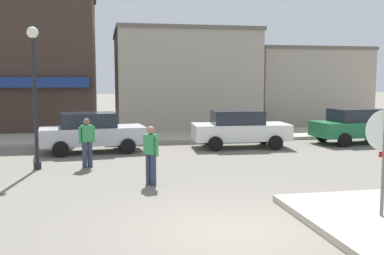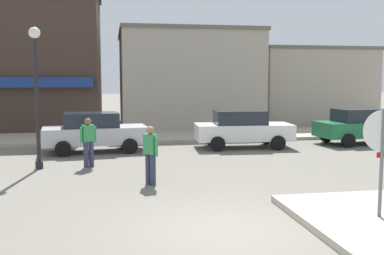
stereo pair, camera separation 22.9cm
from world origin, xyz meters
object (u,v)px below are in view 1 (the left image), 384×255
object	(u,v)px
stop_sign	(384,148)
parked_car_third	(357,125)
parked_car_second	(240,128)
parked_car_nearest	(92,132)
pedestrian_crossing_far	(151,153)
lamp_post	(34,76)
pedestrian_crossing_near	(87,141)

from	to	relation	value
stop_sign	parked_car_third	world-z (taller)	stop_sign
parked_car_second	parked_car_third	size ratio (longest dim) A/B	0.99
parked_car_nearest	parked_car_third	world-z (taller)	same
pedestrian_crossing_far	parked_car_third	bearing A→B (deg)	31.89
parked_car_third	parked_car_second	bearing A→B (deg)	-178.27
lamp_post	pedestrian_crossing_near	bearing A→B (deg)	-0.43
parked_car_nearest	lamp_post	bearing A→B (deg)	-117.78
pedestrian_crossing_far	parked_car_nearest	bearing A→B (deg)	106.13
pedestrian_crossing_near	pedestrian_crossing_far	world-z (taller)	same
stop_sign	parked_car_nearest	world-z (taller)	stop_sign
lamp_post	parked_car_third	world-z (taller)	lamp_post
stop_sign	parked_car_third	distance (m)	11.77
stop_sign	pedestrian_crossing_near	size ratio (longest dim) A/B	1.43
lamp_post	pedestrian_crossing_near	world-z (taller)	lamp_post
parked_car_nearest	parked_car_second	xyz separation A→B (m)	(6.08, 0.06, 0.00)
lamp_post	parked_car_nearest	distance (m)	4.11
parked_car_nearest	parked_car_second	distance (m)	6.08
lamp_post	parked_car_second	xyz separation A→B (m)	(7.71, 3.16, -2.15)
stop_sign	parked_car_second	distance (m)	10.14
stop_sign	parked_car_nearest	xyz separation A→B (m)	(-5.91, 10.06, -0.71)
stop_sign	pedestrian_crossing_far	world-z (taller)	stop_sign
parked_car_second	stop_sign	bearing A→B (deg)	-90.98
pedestrian_crossing_near	pedestrian_crossing_far	bearing A→B (deg)	-57.57
parked_car_third	pedestrian_crossing_near	world-z (taller)	pedestrian_crossing_near
parked_car_nearest	parked_car_third	xyz separation A→B (m)	(11.59, 0.23, 0.00)
lamp_post	parked_car_second	bearing A→B (deg)	22.29
lamp_post	pedestrian_crossing_far	distance (m)	4.85
pedestrian_crossing_near	pedestrian_crossing_far	xyz separation A→B (m)	(1.78, -2.81, 0.00)
parked_car_nearest	pedestrian_crossing_far	size ratio (longest dim) A/B	2.58
stop_sign	pedestrian_crossing_far	distance (m)	5.92
parked_car_third	pedestrian_crossing_far	size ratio (longest dim) A/B	2.56
parked_car_third	pedestrian_crossing_near	xyz separation A→B (m)	(-11.66, -3.34, 0.06)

